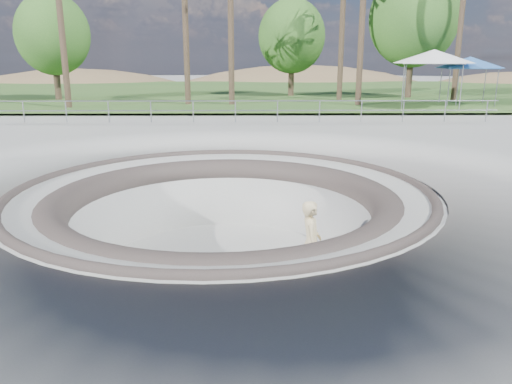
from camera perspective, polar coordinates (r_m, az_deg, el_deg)
ground at (r=12.25m, az=-3.88°, el=0.23°), size 180.00×180.00×0.00m
skate_bowl at (r=12.84m, az=-3.73°, el=-7.68°), size 14.00×14.00×4.10m
grass_strip at (r=45.92m, az=-1.59°, el=11.45°), size 180.00×36.00×0.12m
distant_hills at (r=69.81m, az=1.85°, el=6.72°), size 103.20×45.00×28.60m
safety_railing at (r=23.96m, az=-2.37°, el=9.22°), size 25.00×0.06×1.03m
skateboard at (r=11.59m, az=6.15°, el=-10.39°), size 0.83×0.26×0.09m
skater at (r=11.20m, az=6.29°, el=-5.82°), size 0.48×0.72×1.94m
canopy_white at (r=31.92m, az=19.67°, el=14.37°), size 6.24×6.24×3.33m
canopy_blue at (r=34.56m, az=23.24°, el=13.43°), size 5.70×5.70×2.93m
bushy_tree_left at (r=38.41m, az=-22.24°, el=16.33°), size 5.04×4.58×7.27m
bushy_tree_mid at (r=39.68m, az=4.12°, el=17.32°), size 5.07×4.61×7.32m
bushy_tree_right at (r=39.53m, az=17.60°, el=18.42°), size 6.39×5.81×9.22m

